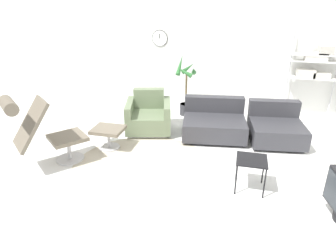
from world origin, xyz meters
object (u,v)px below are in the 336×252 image
ottoman (108,133)px  armchair_red (149,117)px  couch_low (214,123)px  lounge_chair (40,126)px  shelf_unit (316,64)px  potted_plant (186,92)px  side_table (252,163)px  couch_second (276,128)px

ottoman → armchair_red: 1.00m
armchair_red → couch_low: bearing=168.7°
lounge_chair → shelf_unit: size_ratio=0.62×
ottoman → potted_plant: bearing=63.4°
armchair_red → side_table: 2.48m
potted_plant → couch_second: bearing=-27.1°
potted_plant → shelf_unit: 2.68m
ottoman → couch_low: bearing=29.5°
armchair_red → side_table: size_ratio=2.24×
couch_second → potted_plant: bearing=-34.7°
shelf_unit → ottoman: bearing=-147.5°
side_table → shelf_unit: (1.19, 2.94, 0.79)m
armchair_red → shelf_unit: bearing=-170.9°
lounge_chair → couch_second: lounge_chair is taller
lounge_chair → side_table: lounge_chair is taller
armchair_red → couch_low: armchair_red is taller
armchair_red → potted_plant: size_ratio=0.77×
armchair_red → ottoman: bearing=48.7°
side_table → potted_plant: 2.97m
side_table → potted_plant: size_ratio=0.34×
lounge_chair → armchair_red: bearing=96.4°
lounge_chair → potted_plant: potted_plant is taller
side_table → shelf_unit: bearing=68.0°
couch_low → lounge_chair: bearing=29.2°
ottoman → armchair_red: (0.45, 0.89, -0.00)m
lounge_chair → couch_low: (2.39, 1.79, -0.43)m
armchair_red → potted_plant: 1.20m
armchair_red → shelf_unit: size_ratio=0.55×
couch_second → potted_plant: (-1.84, 0.94, 0.29)m
ottoman → side_table: side_table is taller
ottoman → potted_plant: potted_plant is taller
ottoman → side_table: bearing=-15.9°
lounge_chair → potted_plant: bearing=98.9°
couch_second → side_table: 1.74m
potted_plant → shelf_unit: shelf_unit is taller
ottoman → couch_second: 2.99m
ottoman → couch_second: couch_second is taller
shelf_unit → couch_second: bearing=-120.2°
armchair_red → couch_low: 1.26m
couch_second → side_table: (-0.45, -1.68, 0.16)m
ottoman → couch_low: (1.71, 0.97, -0.04)m
side_table → shelf_unit: shelf_unit is taller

